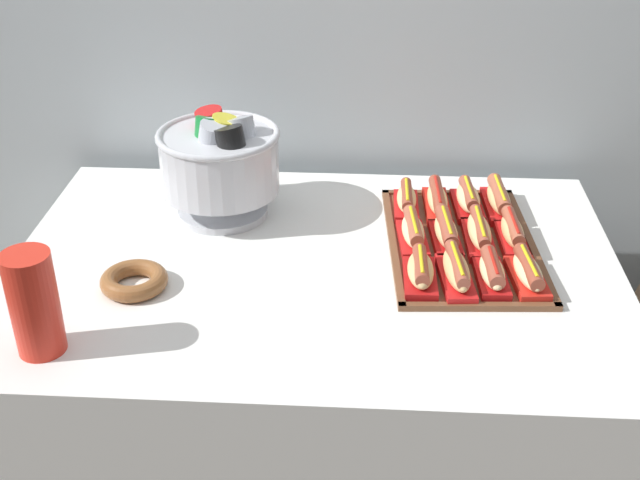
{
  "coord_description": "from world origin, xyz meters",
  "views": [
    {
      "loc": [
        0.1,
        -1.54,
        1.71
      ],
      "look_at": [
        0.01,
        0.06,
        0.79
      ],
      "focal_mm": 46.2,
      "sensor_mm": 36.0,
      "label": 1
    }
  ],
  "objects_px": {
    "hot_dog_7": "(512,232)",
    "buffet_table": "(315,391)",
    "hot_dog_0": "(420,271)",
    "cup_stack": "(34,303)",
    "donut": "(134,280)",
    "hot_dog_9": "(437,200)",
    "punch_bowl": "(220,160)",
    "hot_dog_10": "(468,199)",
    "hot_dog_11": "(499,199)",
    "serving_tray": "(461,244)",
    "hot_dog_1": "(456,271)",
    "hot_dog_8": "(406,200)",
    "hot_dog_3": "(528,272)",
    "hot_dog_5": "(446,232)",
    "hot_dog_2": "(492,272)",
    "hot_dog_4": "(413,232)",
    "hot_dog_6": "(479,233)"
  },
  "relations": [
    {
      "from": "hot_dog_4",
      "to": "hot_dog_9",
      "type": "height_order",
      "value": "hot_dog_4"
    },
    {
      "from": "hot_dog_3",
      "to": "hot_dog_7",
      "type": "relative_size",
      "value": 1.05
    },
    {
      "from": "serving_tray",
      "to": "donut",
      "type": "height_order",
      "value": "donut"
    },
    {
      "from": "hot_dog_8",
      "to": "cup_stack",
      "type": "distance_m",
      "value": 0.92
    },
    {
      "from": "buffet_table",
      "to": "hot_dog_5",
      "type": "height_order",
      "value": "hot_dog_5"
    },
    {
      "from": "hot_dog_6",
      "to": "punch_bowl",
      "type": "xyz_separation_m",
      "value": [
        -0.6,
        0.12,
        0.11
      ]
    },
    {
      "from": "hot_dog_3",
      "to": "hot_dog_11",
      "type": "relative_size",
      "value": 0.91
    },
    {
      "from": "buffet_table",
      "to": "hot_dog_0",
      "type": "distance_m",
      "value": 0.46
    },
    {
      "from": "hot_dog_9",
      "to": "punch_bowl",
      "type": "bearing_deg",
      "value": -175.53
    },
    {
      "from": "hot_dog_2",
      "to": "punch_bowl",
      "type": "bearing_deg",
      "value": 155.14
    },
    {
      "from": "buffet_table",
      "to": "cup_stack",
      "type": "relative_size",
      "value": 6.51
    },
    {
      "from": "hot_dog_9",
      "to": "cup_stack",
      "type": "bearing_deg",
      "value": -142.28
    },
    {
      "from": "hot_dog_9",
      "to": "hot_dog_10",
      "type": "height_order",
      "value": "hot_dog_10"
    },
    {
      "from": "buffet_table",
      "to": "hot_dog_2",
      "type": "xyz_separation_m",
      "value": [
        0.38,
        -0.07,
        0.39
      ]
    },
    {
      "from": "hot_dog_5",
      "to": "donut",
      "type": "bearing_deg",
      "value": -162.14
    },
    {
      "from": "hot_dog_0",
      "to": "cup_stack",
      "type": "distance_m",
      "value": 0.77
    },
    {
      "from": "donut",
      "to": "hot_dog_7",
      "type": "bearing_deg",
      "value": 15.29
    },
    {
      "from": "hot_dog_11",
      "to": "cup_stack",
      "type": "distance_m",
      "value": 1.1
    },
    {
      "from": "hot_dog_5",
      "to": "hot_dog_6",
      "type": "bearing_deg",
      "value": 3.25
    },
    {
      "from": "hot_dog_0",
      "to": "hot_dog_3",
      "type": "relative_size",
      "value": 0.91
    },
    {
      "from": "hot_dog_6",
      "to": "donut",
      "type": "distance_m",
      "value": 0.77
    },
    {
      "from": "hot_dog_5",
      "to": "punch_bowl",
      "type": "height_order",
      "value": "punch_bowl"
    },
    {
      "from": "hot_dog_2",
      "to": "hot_dog_7",
      "type": "xyz_separation_m",
      "value": [
        0.07,
        0.17,
        0.0
      ]
    },
    {
      "from": "serving_tray",
      "to": "hot_dog_1",
      "type": "xyz_separation_m",
      "value": [
        -0.03,
        -0.17,
        0.03
      ]
    },
    {
      "from": "hot_dog_4",
      "to": "hot_dog_10",
      "type": "xyz_separation_m",
      "value": [
        0.14,
        0.17,
        -0.0
      ]
    },
    {
      "from": "hot_dog_3",
      "to": "cup_stack",
      "type": "height_order",
      "value": "cup_stack"
    },
    {
      "from": "hot_dog_7",
      "to": "donut",
      "type": "bearing_deg",
      "value": -164.71
    },
    {
      "from": "serving_tray",
      "to": "hot_dog_0",
      "type": "distance_m",
      "value": 0.2
    },
    {
      "from": "hot_dog_0",
      "to": "hot_dog_2",
      "type": "xyz_separation_m",
      "value": [
        0.15,
        0.01,
        -0.0
      ]
    },
    {
      "from": "hot_dog_10",
      "to": "hot_dog_11",
      "type": "height_order",
      "value": "same"
    },
    {
      "from": "hot_dog_11",
      "to": "donut",
      "type": "bearing_deg",
      "value": -154.29
    },
    {
      "from": "hot_dog_7",
      "to": "donut",
      "type": "height_order",
      "value": "hot_dog_7"
    },
    {
      "from": "hot_dog_2",
      "to": "hot_dog_6",
      "type": "distance_m",
      "value": 0.17
    },
    {
      "from": "hot_dog_7",
      "to": "buffet_table",
      "type": "bearing_deg",
      "value": -167.07
    },
    {
      "from": "buffet_table",
      "to": "hot_dog_10",
      "type": "height_order",
      "value": "hot_dog_10"
    },
    {
      "from": "buffet_table",
      "to": "hot_dog_11",
      "type": "height_order",
      "value": "hot_dog_11"
    },
    {
      "from": "hot_dog_6",
      "to": "donut",
      "type": "relative_size",
      "value": 1.3
    },
    {
      "from": "hot_dog_4",
      "to": "serving_tray",
      "type": "bearing_deg",
      "value": 3.25
    },
    {
      "from": "buffet_table",
      "to": "cup_stack",
      "type": "distance_m",
      "value": 0.76
    },
    {
      "from": "hot_dog_4",
      "to": "hot_dog_6",
      "type": "height_order",
      "value": "hot_dog_4"
    },
    {
      "from": "hot_dog_5",
      "to": "hot_dog_10",
      "type": "xyz_separation_m",
      "value": [
        0.07,
        0.17,
        -0.0
      ]
    },
    {
      "from": "buffet_table",
      "to": "hot_dog_9",
      "type": "bearing_deg",
      "value": 42.33
    },
    {
      "from": "hot_dog_0",
      "to": "cup_stack",
      "type": "bearing_deg",
      "value": -159.81
    },
    {
      "from": "hot_dog_5",
      "to": "hot_dog_8",
      "type": "bearing_deg",
      "value": 117.7
    },
    {
      "from": "serving_tray",
      "to": "cup_stack",
      "type": "distance_m",
      "value": 0.93
    },
    {
      "from": "hot_dog_8",
      "to": "punch_bowl",
      "type": "relative_size",
      "value": 0.52
    },
    {
      "from": "hot_dog_2",
      "to": "hot_dog_7",
      "type": "height_order",
      "value": "hot_dog_7"
    },
    {
      "from": "hot_dog_2",
      "to": "serving_tray",
      "type": "bearing_deg",
      "value": 106.06
    },
    {
      "from": "hot_dog_0",
      "to": "hot_dog_9",
      "type": "relative_size",
      "value": 0.85
    },
    {
      "from": "hot_dog_5",
      "to": "hot_dog_11",
      "type": "height_order",
      "value": "same"
    }
  ]
}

